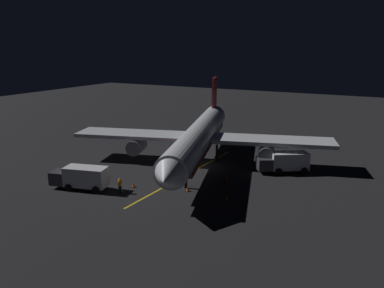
{
  "coord_description": "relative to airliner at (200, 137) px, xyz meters",
  "views": [
    {
      "loc": [
        -22.16,
        43.89,
        15.73
      ],
      "look_at": [
        0.0,
        2.0,
        3.5
      ],
      "focal_mm": 35.48,
      "sensor_mm": 36.0,
      "label": 1
    }
  ],
  "objects": [
    {
      "name": "traffic_cone_under_wing",
      "position": [
        2.8,
        11.4,
        -3.67
      ],
      "size": [
        0.5,
        0.5,
        0.55
      ],
      "color": "#EA590F",
      "rests_on": "ground_plane"
    },
    {
      "name": "traffic_cone_near_left",
      "position": [
        -5.83,
        4.32,
        -3.67
      ],
      "size": [
        0.5,
        0.5,
        0.55
      ],
      "color": "#EA590F",
      "rests_on": "ground_plane"
    },
    {
      "name": "traffic_cone_far",
      "position": [
        -8.25,
        9.87,
        -3.67
      ],
      "size": [
        0.5,
        0.5,
        0.55
      ],
      "color": "#EA590F",
      "rests_on": "ground_plane"
    },
    {
      "name": "ground_plane",
      "position": [
        -0.18,
        0.59,
        -4.02
      ],
      "size": [
        180.0,
        180.0,
        0.2
      ],
      "primitive_type": "cube",
      "color": "black"
    },
    {
      "name": "apron_guide_stripe",
      "position": [
        -0.51,
        4.59,
        -3.92
      ],
      "size": [
        1.36,
        24.26,
        0.01
      ],
      "primitive_type": "cube",
      "rotation": [
        0.0,
        0.0,
        -0.05
      ],
      "color": "gold",
      "rests_on": "ground_plane"
    },
    {
      "name": "catering_truck",
      "position": [
        -11.15,
        -2.11,
        -2.58
      ],
      "size": [
        6.58,
        5.2,
        2.62
      ],
      "color": "silver",
      "rests_on": "ground_plane"
    },
    {
      "name": "traffic_cone_near_right",
      "position": [
        -3.31,
        9.54,
        -3.67
      ],
      "size": [
        0.5,
        0.5,
        0.55
      ],
      "color": "#EA590F",
      "rests_on": "ground_plane"
    },
    {
      "name": "airliner",
      "position": [
        0.0,
        0.0,
        0.0
      ],
      "size": [
        35.29,
        36.57,
        10.76
      ],
      "color": "silver",
      "rests_on": "ground_plane"
    },
    {
      "name": "baggage_truck",
      "position": [
        7.62,
        14.55,
        -2.57
      ],
      "size": [
        6.87,
        3.68,
        2.63
      ],
      "color": "silver",
      "rests_on": "ground_plane"
    },
    {
      "name": "ground_crew_worker",
      "position": [
        3.09,
        13.43,
        -3.04
      ],
      "size": [
        0.4,
        0.4,
        1.74
      ],
      "color": "black",
      "rests_on": "ground_plane"
    }
  ]
}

